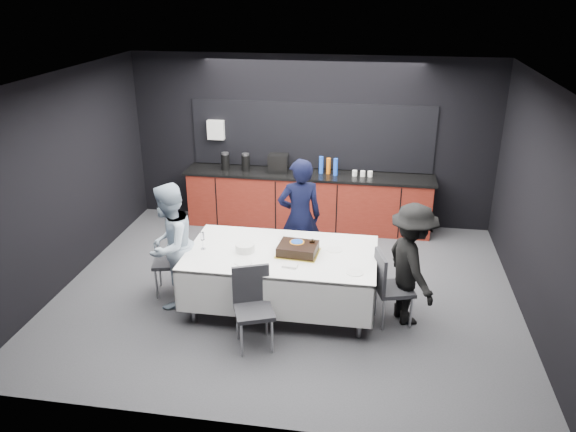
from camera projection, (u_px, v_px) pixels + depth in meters
The scene contains 18 objects.
ground at pixel (287, 291), 7.54m from camera, with size 6.00×6.00×0.00m, color #44454A.
room_shell at pixel (287, 158), 6.82m from camera, with size 6.04×5.04×2.82m.
kitchenette at pixel (307, 196), 9.35m from camera, with size 4.10×0.64×2.05m.
party_table at pixel (282, 262), 6.93m from camera, with size 2.32×1.32×0.78m.
cake_assembly at pixel (298, 249), 6.81m from camera, with size 0.53×0.45×0.16m.
plate_stack at pixel (245, 248), 6.87m from camera, with size 0.24×0.24×0.10m, color white.
loose_plate_near at pixel (243, 262), 6.62m from camera, with size 0.22×0.22×0.01m, color white.
loose_plate_right_a at pixel (334, 250), 6.92m from camera, with size 0.20×0.20×0.01m, color white.
loose_plate_right_b at pixel (355, 272), 6.38m from camera, with size 0.20×0.20×0.01m, color white.
loose_plate_far at pixel (286, 238), 7.23m from camera, with size 0.22×0.22×0.01m, color white.
fork_pile at pixel (290, 266), 6.51m from camera, with size 0.17×0.11×0.03m, color white.
champagne_flute at pixel (202, 237), 6.89m from camera, with size 0.06×0.06×0.22m.
chair_left at pixel (175, 256), 7.32m from camera, with size 0.51×0.51×0.92m.
chair_right at pixel (388, 283), 6.65m from camera, with size 0.52×0.52×0.92m.
chair_near at pixel (253, 301), 6.28m from camera, with size 0.54×0.54×0.92m.
person_center at pixel (300, 218), 7.71m from camera, with size 0.62×0.40×1.69m, color black.
person_left at pixel (170, 246), 6.97m from camera, with size 0.78×0.61×1.61m, color #A2B7CC.
person_right at pixel (411, 265), 6.62m from camera, with size 0.98×0.56×1.51m, color black.
Camera 1 is at (1.07, -6.48, 3.84)m, focal length 35.00 mm.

